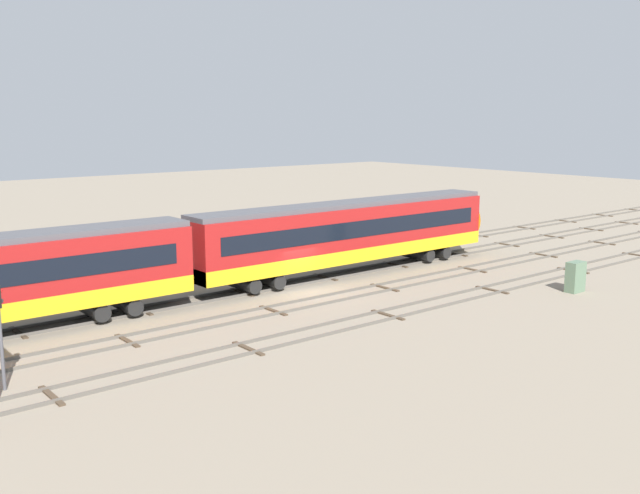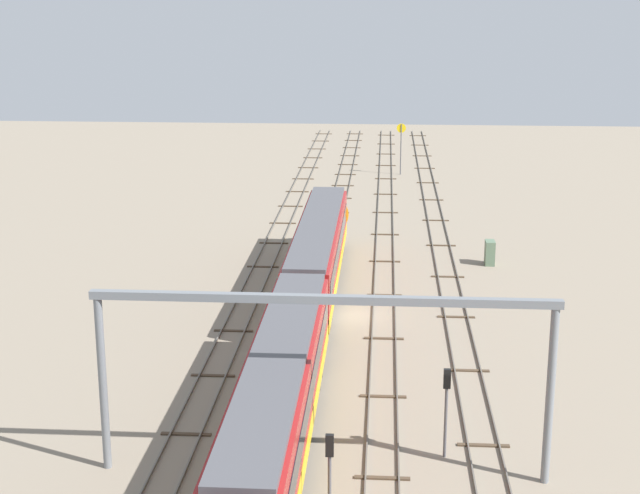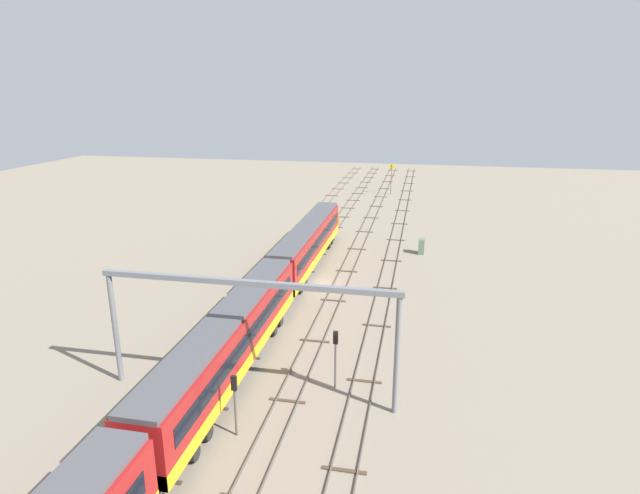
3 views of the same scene
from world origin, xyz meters
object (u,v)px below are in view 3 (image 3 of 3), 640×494
signal_light_trackside_approach (235,396)px  relay_cabinet (421,246)px  train (139,458)px  speed_sign_mid_trackside (391,174)px  overhead_gantry (247,308)px  signal_light_trackside_departure (336,351)px

signal_light_trackside_approach → relay_cabinet: signal_light_trackside_approach is taller
train → speed_sign_mid_trackside: speed_sign_mid_trackside is taller
speed_sign_mid_trackside → overhead_gantry: bearing=176.6°
speed_sign_mid_trackside → signal_light_trackside_approach: speed_sign_mid_trackside is taller
speed_sign_mid_trackside → train: bearing=175.6°
signal_light_trackside_approach → signal_light_trackside_departure: bearing=-38.3°
speed_sign_mid_trackside → signal_light_trackside_departure: 69.24m
train → signal_light_trackside_departure: (12.02, -7.41, 0.13)m
train → overhead_gantry: overhead_gantry is taller
overhead_gantry → relay_cabinet: (33.84, -10.60, -5.31)m
signal_light_trackside_approach → relay_cabinet: bearing=-14.9°
signal_light_trackside_approach → speed_sign_mid_trackside: bearing=-2.8°
signal_light_trackside_departure → relay_cabinet: 32.33m
speed_sign_mid_trackside → signal_light_trackside_approach: bearing=177.2°
train → overhead_gantry: size_ratio=5.11×
train → signal_light_trackside_approach: (5.91, -2.59, -0.06)m
overhead_gantry → speed_sign_mid_trackside: bearing=-3.4°
overhead_gantry → signal_light_trackside_departure: bearing=-69.6°
signal_light_trackside_departure → train: bearing=148.3°
train → signal_light_trackside_departure: train is taller
relay_cabinet → speed_sign_mid_trackside: bearing=9.7°
overhead_gantry → signal_light_trackside_approach: 5.53m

